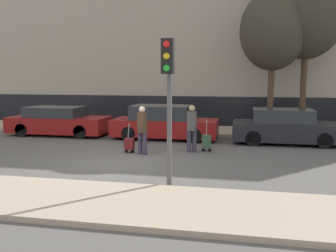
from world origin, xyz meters
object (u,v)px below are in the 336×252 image
at_px(parked_car_1, 164,123).
at_px(trolley_right, 207,142).
at_px(trolley_left, 129,144).
at_px(bare_tree_down_street, 273,31).
at_px(pedestrian_left, 142,127).
at_px(pedestrian_right, 192,126).
at_px(parked_car_2, 285,127).
at_px(parked_car_0, 58,122).
at_px(bare_tree_near_crossing, 307,12).
at_px(traffic_light, 168,83).

xyz_separation_m(parked_car_1, trolley_right, (2.08, -2.42, -0.31)).
xyz_separation_m(trolley_left, trolley_right, (2.64, 0.78, 0.04)).
bearing_deg(bare_tree_down_street, pedestrian_left, -130.27).
relative_size(pedestrian_right, trolley_right, 1.48).
bearing_deg(parked_car_2, trolley_left, -151.10).
distance_m(parked_car_0, parked_car_1, 4.95).
distance_m(trolley_left, pedestrian_right, 2.29).
xyz_separation_m(parked_car_2, pedestrian_left, (-5.03, -3.23, 0.30)).
height_order(trolley_right, bare_tree_down_street, bare_tree_down_street).
bearing_deg(parked_car_1, bare_tree_near_crossing, 23.36).
relative_size(trolley_left, pedestrian_right, 0.63).
bearing_deg(pedestrian_right, parked_car_0, -44.50).
bearing_deg(bare_tree_down_street, parked_car_0, -167.93).
bearing_deg(parked_car_0, trolley_right, -18.85).
distance_m(trolley_left, traffic_light, 4.97).
height_order(parked_car_1, bare_tree_near_crossing, bare_tree_near_crossing).
distance_m(parked_car_1, bare_tree_down_street, 6.37).
xyz_separation_m(parked_car_0, pedestrian_right, (6.53, -2.61, 0.33)).
xyz_separation_m(bare_tree_near_crossing, bare_tree_down_street, (-1.48, -0.58, -0.84)).
bearing_deg(parked_car_2, traffic_light, -115.83).
xyz_separation_m(parked_car_0, traffic_light, (6.59, -7.04, 1.91)).
distance_m(parked_car_2, pedestrian_left, 5.99).
xyz_separation_m(parked_car_0, trolley_left, (4.40, -3.18, -0.31)).
distance_m(parked_car_2, pedestrian_right, 4.25).
bearing_deg(bare_tree_near_crossing, parked_car_2, -110.25).
bearing_deg(trolley_right, parked_car_1, 130.74).
relative_size(parked_car_0, pedestrian_left, 2.71).
bearing_deg(traffic_light, trolley_right, 84.58).
height_order(trolley_left, bare_tree_near_crossing, bare_tree_near_crossing).
xyz_separation_m(trolley_left, traffic_light, (2.20, -3.87, 2.21)).
bearing_deg(pedestrian_left, parked_car_1, 107.47).
relative_size(parked_car_0, parked_car_2, 1.07).
bearing_deg(pedestrian_right, bare_tree_near_crossing, -152.97).
distance_m(parked_car_1, trolley_right, 3.21).
height_order(parked_car_0, trolley_right, parked_car_0).
height_order(pedestrian_left, bare_tree_down_street, bare_tree_down_street).
bearing_deg(trolley_left, traffic_light, -60.38).
xyz_separation_m(pedestrian_right, bare_tree_near_crossing, (4.43, 5.22, 4.58)).
bearing_deg(parked_car_0, traffic_light, -46.88).
bearing_deg(parked_car_0, parked_car_1, 0.20).
bearing_deg(bare_tree_near_crossing, trolley_right, -128.02).
bearing_deg(traffic_light, parked_car_0, 133.12).
height_order(parked_car_0, bare_tree_near_crossing, bare_tree_near_crossing).
distance_m(trolley_left, trolley_right, 2.75).
xyz_separation_m(pedestrian_right, traffic_light, (0.07, -4.43, 1.58)).
bearing_deg(parked_car_0, trolley_left, -35.86).
height_order(pedestrian_left, trolley_left, pedestrian_left).
bearing_deg(trolley_left, pedestrian_left, -17.94).
bearing_deg(pedestrian_right, parked_car_2, -166.53).
height_order(trolley_left, traffic_light, traffic_light).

